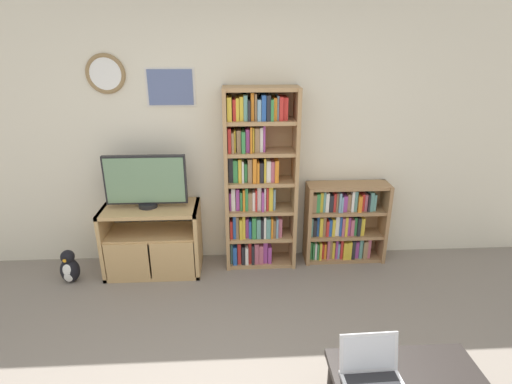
% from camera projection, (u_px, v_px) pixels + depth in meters
% --- Properties ---
extents(wall_back, '(6.52, 0.09, 2.60)m').
position_uv_depth(wall_back, '(234.00, 137.00, 3.95)').
color(wall_back, beige).
rests_on(wall_back, ground_plane).
extents(tv_stand, '(0.93, 0.47, 0.70)m').
position_uv_depth(tv_stand, '(153.00, 240.00, 3.96)').
color(tv_stand, tan).
rests_on(tv_stand, ground_plane).
extents(television, '(0.77, 0.18, 0.52)m').
position_uv_depth(television, '(146.00, 181.00, 3.76)').
color(television, black).
rests_on(television, tv_stand).
extents(bookshelf_tall, '(0.71, 0.31, 1.82)m').
position_uv_depth(bookshelf_tall, '(257.00, 182.00, 3.94)').
color(bookshelf_tall, tan).
rests_on(bookshelf_tall, ground_plane).
extents(bookshelf_short, '(0.84, 0.26, 0.85)m').
position_uv_depth(bookshelf_short, '(342.00, 223.00, 4.18)').
color(bookshelf_short, '#9E754C').
rests_on(bookshelf_short, ground_plane).
extents(laptop, '(0.34, 0.27, 0.24)m').
position_uv_depth(laptop, '(372.00, 372.00, 2.17)').
color(laptop, silver).
rests_on(laptop, coffee_table).
extents(penguin_figurine, '(0.18, 0.16, 0.34)m').
position_uv_depth(penguin_figurine, '(69.00, 268.00, 3.84)').
color(penguin_figurine, black).
rests_on(penguin_figurine, ground_plane).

